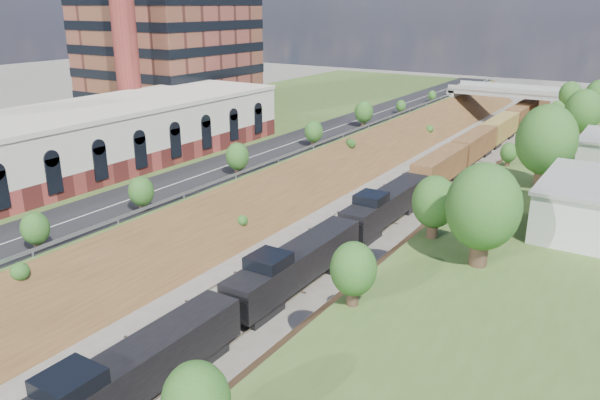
{
  "coord_description": "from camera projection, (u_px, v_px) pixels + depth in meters",
  "views": [
    {
      "loc": [
        26.82,
        0.52,
        22.93
      ],
      "look_at": [
        -0.16,
        43.04,
        6.0
      ],
      "focal_mm": 35.0,
      "sensor_mm": 36.0,
      "label": 1
    }
  ],
  "objects": [
    {
      "name": "platform_left",
      "position": [
        171.0,
        153.0,
        84.49
      ],
      "size": [
        44.0,
        180.0,
        5.0
      ],
      "primitive_type": "cube",
      "color": "#455D26",
      "rests_on": "ground"
    },
    {
      "name": "embankment_left",
      "position": [
        299.0,
        194.0,
        74.12
      ],
      "size": [
        10.0,
        180.0,
        10.0
      ],
      "primitive_type": "cube",
      "rotation": [
        0.0,
        0.79,
        0.0
      ],
      "color": "brown",
      "rests_on": "ground"
    },
    {
      "name": "embankment_right",
      "position": [
        472.0,
        228.0,
        62.94
      ],
      "size": [
        10.0,
        180.0,
        10.0
      ],
      "primitive_type": "cube",
      "rotation": [
        0.0,
        0.79,
        0.0
      ],
      "color": "brown",
      "rests_on": "ground"
    },
    {
      "name": "rail_left_track",
      "position": [
        359.0,
        205.0,
        69.82
      ],
      "size": [
        1.58,
        180.0,
        0.18
      ],
      "primitive_type": "cube",
      "color": "gray",
      "rests_on": "ground"
    },
    {
      "name": "rail_right_track",
      "position": [
        399.0,
        213.0,
        67.18
      ],
      "size": [
        1.58,
        180.0,
        0.18
      ],
      "primitive_type": "cube",
      "color": "gray",
      "rests_on": "ground"
    },
    {
      "name": "road",
      "position": [
        270.0,
        151.0,
        74.79
      ],
      "size": [
        8.0,
        180.0,
        0.1
      ],
      "primitive_type": "cube",
      "color": "black",
      "rests_on": "platform_left"
    },
    {
      "name": "guardrail",
      "position": [
        296.0,
        152.0,
        72.39
      ],
      "size": [
        0.1,
        171.0,
        0.7
      ],
      "color": "#99999E",
      "rests_on": "platform_left"
    },
    {
      "name": "commercial_building",
      "position": [
        55.0,
        146.0,
        62.43
      ],
      "size": [
        14.3,
        62.3,
        7.0
      ],
      "color": "maroon",
      "rests_on": "platform_left"
    },
    {
      "name": "overpass",
      "position": [
        512.0,
        99.0,
        116.58
      ],
      "size": [
        24.5,
        8.3,
        7.4
      ],
      "color": "gray",
      "rests_on": "ground"
    },
    {
      "name": "tree_right_large",
      "position": [
        483.0,
        208.0,
        40.9
      ],
      "size": [
        5.25,
        5.25,
        7.61
      ],
      "color": "#473323",
      "rests_on": "platform_right"
    },
    {
      "name": "freight_train",
      "position": [
        456.0,
        157.0,
        82.04
      ],
      "size": [
        2.86,
        130.93,
        4.55
      ],
      "color": "black",
      "rests_on": "ground"
    }
  ]
}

